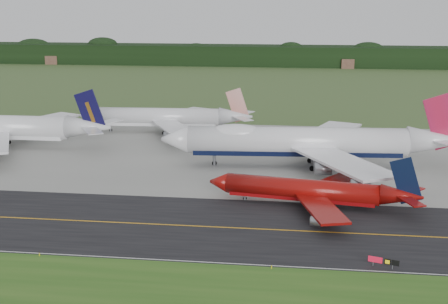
% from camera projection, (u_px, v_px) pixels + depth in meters
% --- Properties ---
extents(ground, '(600.00, 600.00, 0.00)m').
position_uv_depth(ground, '(259.00, 221.00, 115.53)').
color(ground, '#355226').
rests_on(ground, ground).
extents(taxiway, '(400.00, 32.00, 0.02)m').
position_uv_depth(taxiway, '(258.00, 229.00, 111.68)').
color(taxiway, black).
rests_on(taxiway, ground).
extents(apron, '(400.00, 78.00, 0.01)m').
position_uv_depth(apron, '(273.00, 155.00, 164.62)').
color(apron, gray).
rests_on(apron, ground).
extents(taxiway_centreline, '(400.00, 0.40, 0.00)m').
position_uv_depth(taxiway_centreline, '(258.00, 229.00, 111.67)').
color(taxiway_centreline, orange).
rests_on(taxiway_centreline, taxiway).
extents(taxiway_edge_line, '(400.00, 0.25, 0.00)m').
position_uv_depth(taxiway_edge_line, '(250.00, 264.00, 96.75)').
color(taxiway_edge_line, silver).
rests_on(taxiway_edge_line, taxiway).
extents(horizon_treeline, '(700.00, 25.00, 12.00)m').
position_uv_depth(horizon_treeline, '(292.00, 57.00, 377.77)').
color(horizon_treeline, black).
rests_on(horizon_treeline, ground).
extents(jet_ba_747, '(73.80, 60.97, 18.55)m').
position_uv_depth(jet_ba_747, '(308.00, 142.00, 151.22)').
color(jet_ba_747, white).
rests_on(jet_ba_747, ground).
extents(jet_red_737, '(42.37, 34.18, 11.46)m').
position_uv_depth(jet_red_737, '(313.00, 191.00, 123.14)').
color(jet_red_737, maroon).
rests_on(jet_red_737, ground).
extents(jet_star_tail, '(53.41, 44.71, 14.10)m').
position_uv_depth(jet_star_tail, '(166.00, 118.00, 190.51)').
color(jet_star_tail, silver).
rests_on(jet_star_tail, ground).
extents(taxiway_sign, '(4.55, 1.60, 1.57)m').
position_uv_depth(taxiway_sign, '(383.00, 261.00, 95.35)').
color(taxiway_sign, slate).
rests_on(taxiway_sign, ground).
extents(edge_marker_left, '(0.16, 0.16, 0.50)m').
position_uv_depth(edge_marker_left, '(40.00, 255.00, 99.92)').
color(edge_marker_left, yellow).
rests_on(edge_marker_left, ground).
extents(edge_marker_center, '(0.16, 0.16, 0.50)m').
position_uv_depth(edge_marker_center, '(271.00, 267.00, 95.31)').
color(edge_marker_center, yellow).
rests_on(edge_marker_center, ground).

